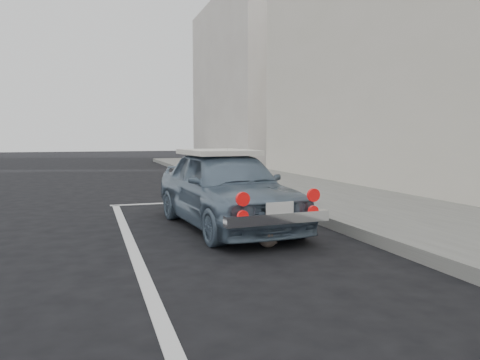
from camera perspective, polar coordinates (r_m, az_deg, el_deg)
The scene contains 6 objects.
ground at distance 3.02m, azimuth 11.05°, elevation -19.82°, with size 80.00×80.00×0.00m, color black.
building_far at distance 23.82m, azimuth 1.07°, elevation 11.88°, with size 3.50×10.00×8.00m, color beige.
pline_front at distance 9.16m, azimuth -6.15°, elevation -2.70°, with size 3.00×0.12×0.01m, color silver.
pline_side at distance 5.55m, azimuth -13.00°, elevation -8.08°, with size 0.12×7.00×0.01m, color silver.
retro_coupe at distance 6.57m, azimuth -1.72°, elevation -0.91°, with size 1.59×3.37×1.11m.
cat at distance 5.44m, azimuth 3.42°, elevation -6.88°, with size 0.34×0.49×0.28m.
Camera 1 is at (-1.34, -2.38, 1.28)m, focal length 35.00 mm.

